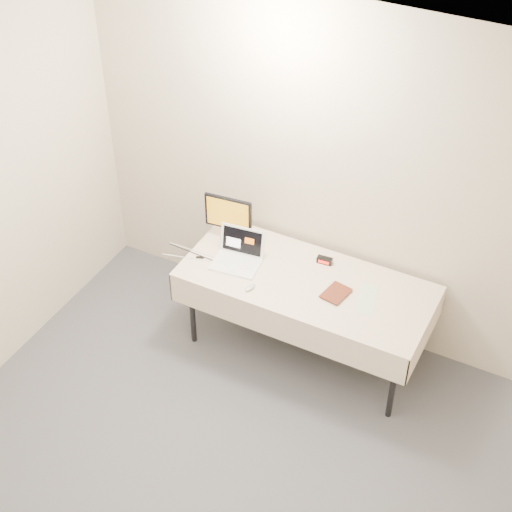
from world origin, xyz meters
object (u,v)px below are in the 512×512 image
at_px(table, 306,287).
at_px(laptop, 238,255).
at_px(monitor, 228,215).
at_px(book, 327,279).

xyz_separation_m(table, laptop, (-0.55, -0.03, 0.12)).
distance_m(laptop, monitor, 0.33).
relative_size(laptop, book, 1.81).
relative_size(table, book, 8.84).
distance_m(table, monitor, 0.81).
height_order(table, book, book).
height_order(laptop, book, laptop).
distance_m(monitor, book, 0.94).
bearing_deg(laptop, monitor, 127.13).
relative_size(table, monitor, 4.79).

